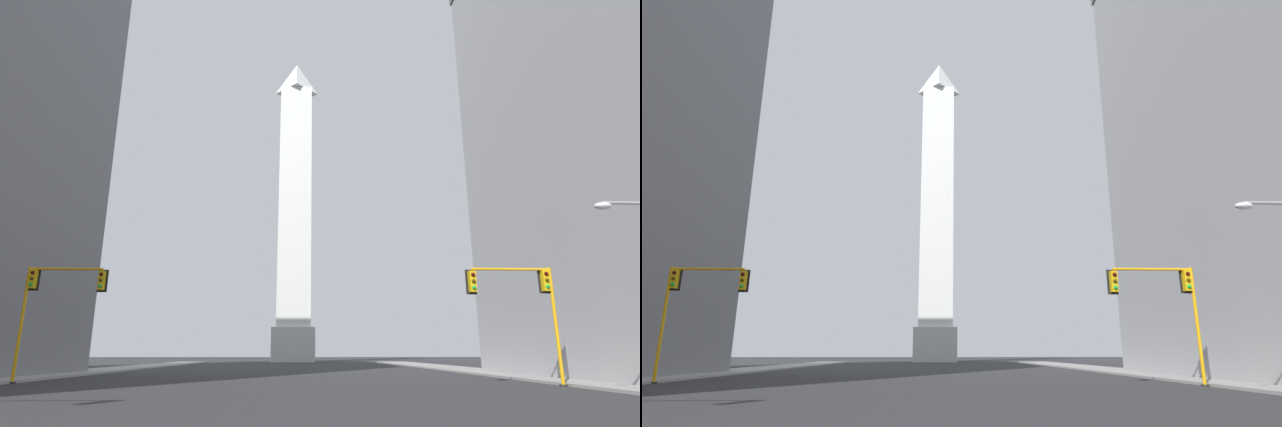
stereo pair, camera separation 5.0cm
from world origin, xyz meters
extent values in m
cube|color=gray|center=(-17.21, 32.95, 0.07)|extent=(5.00, 109.83, 0.15)
cube|color=gray|center=(17.21, 32.95, 0.07)|extent=(5.00, 109.83, 0.15)
cube|color=silver|center=(0.00, 91.52, 3.03)|extent=(7.83, 7.83, 6.06)
cube|color=white|center=(0.00, 91.52, 30.16)|extent=(6.26, 6.26, 48.18)
pyramid|color=white|center=(0.00, 91.52, 57.69)|extent=(6.26, 6.26, 6.89)
cylinder|color=orange|center=(-14.70, 26.65, 3.25)|extent=(0.18, 0.18, 6.49)
cylinder|color=#262626|center=(-14.70, 26.65, 0.05)|extent=(0.40, 0.40, 0.10)
cube|color=#E5B20F|center=(-14.41, 26.65, 5.79)|extent=(0.35, 0.35, 1.10)
cube|color=black|center=(-14.42, 26.83, 5.79)|extent=(0.58, 0.05, 1.32)
sphere|color=#410907|center=(-14.41, 26.46, 6.13)|extent=(0.22, 0.22, 0.22)
sphere|color=#483506|center=(-14.41, 26.46, 5.79)|extent=(0.22, 0.22, 0.22)
sphere|color=green|center=(-14.41, 26.46, 5.45)|extent=(0.22, 0.22, 0.22)
cylinder|color=orange|center=(-12.59, 26.65, 6.39)|extent=(4.22, 0.14, 0.14)
sphere|color=orange|center=(-14.70, 26.65, 6.39)|extent=(0.18, 0.18, 0.18)
cube|color=#E5B20F|center=(-10.48, 26.65, 5.72)|extent=(0.35, 0.35, 1.10)
cube|color=black|center=(-10.48, 26.83, 5.72)|extent=(0.58, 0.05, 1.32)
sphere|color=#410907|center=(-10.47, 26.46, 6.06)|extent=(0.22, 0.22, 0.22)
sphere|color=#483506|center=(-10.47, 26.46, 5.72)|extent=(0.22, 0.22, 0.22)
sphere|color=green|center=(-10.47, 26.46, 5.38)|extent=(0.22, 0.22, 0.22)
cylinder|color=orange|center=(14.51, 23.07, 3.03)|extent=(0.18, 0.18, 6.05)
cylinder|color=#262626|center=(14.51, 23.07, 0.05)|extent=(0.40, 0.40, 0.10)
cube|color=#E5B20F|center=(14.22, 23.07, 5.35)|extent=(0.36, 0.36, 1.10)
cube|color=black|center=(14.21, 23.25, 5.35)|extent=(0.58, 0.07, 1.32)
sphere|color=#410907|center=(14.23, 22.88, 5.69)|extent=(0.22, 0.22, 0.22)
sphere|color=#483506|center=(14.23, 22.88, 5.35)|extent=(0.22, 0.22, 0.22)
sphere|color=green|center=(14.23, 22.88, 5.01)|extent=(0.22, 0.22, 0.22)
cylinder|color=orange|center=(12.39, 23.07, 5.95)|extent=(4.24, 0.14, 0.14)
sphere|color=orange|center=(14.51, 23.07, 5.95)|extent=(0.18, 0.18, 0.18)
cube|color=#E5B20F|center=(10.27, 23.07, 5.28)|extent=(0.36, 0.36, 1.10)
cube|color=black|center=(10.26, 23.25, 5.28)|extent=(0.58, 0.07, 1.32)
sphere|color=#410907|center=(10.28, 22.88, 5.62)|extent=(0.22, 0.22, 0.22)
sphere|color=#483506|center=(10.28, 22.88, 5.28)|extent=(0.22, 0.22, 0.22)
sphere|color=green|center=(10.28, 22.88, 4.94)|extent=(0.22, 0.22, 0.22)
cylinder|color=gray|center=(13.47, 13.82, 6.87)|extent=(2.88, 0.12, 0.12)
ellipsoid|color=silver|center=(12.03, 13.82, 6.75)|extent=(0.64, 0.36, 0.26)
camera|label=1|loc=(1.15, -2.99, 1.65)|focal=28.00mm
camera|label=2|loc=(1.20, -2.99, 1.65)|focal=28.00mm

